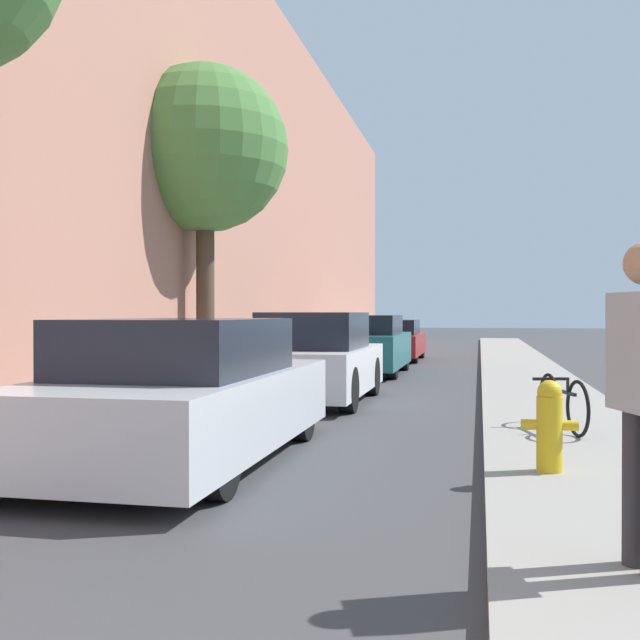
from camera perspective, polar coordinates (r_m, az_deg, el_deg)
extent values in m
plane|color=#3D3D3F|center=(16.01, 5.35, -4.81)|extent=(120.00, 120.00, 0.00)
cube|color=gray|center=(16.59, -4.68, -4.41)|extent=(2.00, 52.00, 0.12)
cube|color=gray|center=(15.93, 15.80, -4.64)|extent=(2.00, 52.00, 0.12)
cube|color=tan|center=(17.37, -9.07, 12.92)|extent=(0.70, 52.00, 10.43)
cylinder|color=black|center=(9.35, -11.48, -6.78)|extent=(0.22, 0.60, 0.60)
cylinder|color=black|center=(8.83, -1.47, -7.21)|extent=(0.22, 0.60, 0.60)
cylinder|color=black|center=(6.86, -21.16, -9.49)|extent=(0.22, 0.60, 0.60)
cylinder|color=black|center=(6.13, -7.82, -10.67)|extent=(0.22, 0.60, 0.60)
cube|color=silver|center=(7.70, -10.04, -6.65)|extent=(1.89, 4.60, 0.73)
cube|color=black|center=(7.48, -10.58, -1.98)|extent=(1.66, 2.39, 0.54)
cylinder|color=black|center=(13.93, -2.20, -4.18)|extent=(0.22, 0.69, 0.69)
cylinder|color=black|center=(13.64, 3.96, -4.29)|extent=(0.22, 0.69, 0.69)
cylinder|color=black|center=(11.57, -5.22, -5.16)|extent=(0.22, 0.69, 0.69)
cylinder|color=black|center=(11.21, 2.18, -5.33)|extent=(0.22, 0.69, 0.69)
cube|color=silver|center=(12.55, -0.25, -3.77)|extent=(1.71, 3.98, 0.72)
cube|color=black|center=(12.36, -0.40, -0.79)|extent=(1.50, 2.07, 0.59)
cylinder|color=black|center=(19.80, 1.71, -2.74)|extent=(0.22, 0.72, 0.72)
cylinder|color=black|center=(19.57, 6.41, -2.78)|extent=(0.22, 0.72, 0.72)
cylinder|color=black|center=(17.17, 0.11, -3.24)|extent=(0.22, 0.72, 0.72)
cylinder|color=black|center=(16.91, 5.52, -3.30)|extent=(0.22, 0.72, 0.72)
cube|color=#1E6066|center=(18.33, 3.47, -2.28)|extent=(1.85, 4.32, 0.78)
cube|color=black|center=(18.14, 3.39, -0.35)|extent=(1.63, 2.25, 0.46)
cylinder|color=black|center=(25.11, 3.83, -2.10)|extent=(0.22, 0.67, 0.67)
cylinder|color=black|center=(24.93, 7.67, -2.12)|extent=(0.22, 0.67, 0.67)
cylinder|color=black|center=(22.53, 2.88, -2.40)|extent=(0.22, 0.67, 0.67)
cylinder|color=black|center=(22.33, 7.16, -2.43)|extent=(0.22, 0.67, 0.67)
cube|color=maroon|center=(23.70, 5.40, -1.85)|extent=(1.91, 4.21, 0.64)
cube|color=black|center=(23.52, 5.35, -0.53)|extent=(1.68, 2.19, 0.46)
cylinder|color=#4C3A2B|center=(15.04, -8.72, 2.40)|extent=(0.36, 0.36, 3.72)
sphere|color=#4C7F3D|center=(15.38, -8.73, 12.77)|extent=(3.30, 3.30, 3.30)
cylinder|color=gold|center=(6.84, 17.05, -8.29)|extent=(0.22, 0.22, 0.65)
sphere|color=gold|center=(6.80, 17.06, -5.27)|extent=(0.21, 0.21, 0.21)
cylinder|color=gold|center=(6.82, 15.64, -7.65)|extent=(0.14, 0.09, 0.09)
cylinder|color=gold|center=(6.85, 18.46, -7.63)|extent=(0.14, 0.09, 0.09)
cylinder|color=#2D2D33|center=(4.51, 22.87, -11.64)|extent=(0.18, 0.18, 0.85)
torus|color=black|center=(9.63, 16.99, -5.78)|extent=(0.20, 0.63, 0.64)
torus|color=black|center=(8.77, 19.01, -6.40)|extent=(0.20, 0.63, 0.64)
cube|color=black|center=(9.18, 17.96, -5.19)|extent=(0.23, 0.76, 0.04)
cylinder|color=black|center=(9.02, 18.33, -4.73)|extent=(0.04, 0.04, 0.17)
cube|color=black|center=(9.53, 17.15, -4.30)|extent=(0.43, 0.15, 0.04)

